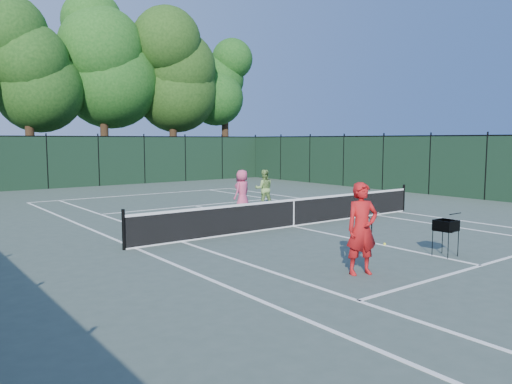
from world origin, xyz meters
TOP-DOWN VIEW (x-y plane):
  - ground at (0.00, 0.00)m, footprint 90.00×90.00m
  - sideline_doubles_left at (-5.49, 0.00)m, footprint 0.10×23.77m
  - sideline_doubles_right at (5.49, 0.00)m, footprint 0.10×23.77m
  - sideline_singles_left at (-4.12, 0.00)m, footprint 0.10×23.77m
  - sideline_singles_right at (4.12, 0.00)m, footprint 0.10×23.77m
  - baseline_far at (0.00, 11.88)m, footprint 10.97×0.10m
  - service_line_near at (0.00, -6.40)m, footprint 8.23×0.10m
  - service_line_far at (0.00, 6.40)m, footprint 8.23×0.10m
  - center_service_line at (0.00, 0.00)m, footprint 0.10×12.80m
  - tennis_net at (0.00, 0.00)m, footprint 11.69×0.09m
  - fence_far at (0.00, 18.00)m, footprint 24.00×0.05m
  - fence_right at (12.00, 0.00)m, footprint 0.05×36.00m
  - tree_2 at (-3.00, 21.80)m, footprint 6.00×6.00m
  - tree_3 at (2.00, 22.30)m, footprint 7.00×7.00m
  - tree_4 at (7.00, 21.60)m, footprint 6.20×6.20m
  - tree_5 at (12.00, 22.10)m, footprint 5.80×5.80m
  - coach at (-2.71, -5.24)m, footprint 1.10×0.67m
  - player_pink at (0.56, 3.67)m, footprint 0.94×0.77m
  - player_green at (2.04, 4.19)m, footprint 0.97×0.90m
  - ball_hopper at (0.19, -5.37)m, footprint 0.56×0.56m
  - loose_ball_midcourt at (0.03, -3.68)m, footprint 0.07×0.07m

SIDE VIEW (x-z plane):
  - ground at x=0.00m, z-range 0.00..0.00m
  - sideline_doubles_left at x=-5.49m, z-range 0.00..0.01m
  - sideline_doubles_right at x=5.49m, z-range 0.00..0.01m
  - sideline_singles_left at x=-4.12m, z-range 0.00..0.01m
  - sideline_singles_right at x=4.12m, z-range 0.00..0.01m
  - baseline_far at x=0.00m, z-range 0.00..0.01m
  - service_line_near at x=0.00m, z-range 0.00..0.01m
  - service_line_far at x=0.00m, z-range 0.00..0.01m
  - center_service_line at x=0.00m, z-range 0.00..0.01m
  - loose_ball_midcourt at x=0.03m, z-range 0.00..0.07m
  - tennis_net at x=0.00m, z-range -0.05..1.01m
  - ball_hopper at x=0.19m, z-range 0.30..1.19m
  - player_green at x=2.04m, z-range 0.00..1.59m
  - player_pink at x=0.56m, z-range 0.00..1.66m
  - coach at x=-2.71m, z-range 0.00..1.95m
  - fence_far at x=0.00m, z-range 0.00..3.00m
  - fence_right at x=12.00m, z-range 0.00..3.00m
  - tree_5 at x=12.00m, z-range 1.59..13.82m
  - tree_2 at x=-3.00m, z-range 1.53..13.93m
  - tree_4 at x=7.00m, z-range 1.66..14.63m
  - tree_3 at x=2.00m, z-range 1.78..16.23m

